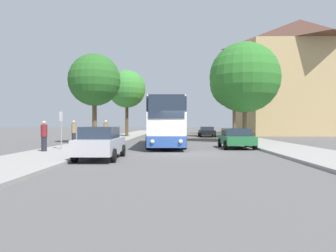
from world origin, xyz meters
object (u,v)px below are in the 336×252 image
at_px(pedestrian_waiting_near, 74,132).
at_px(parked_car_right_near, 236,138).
at_px(parked_car_right_far, 207,131).
at_px(tree_left_far, 94,80).
at_px(bus_stop_sign, 61,125).
at_px(pedestrian_waiting_far, 106,132).
at_px(tree_left_near, 127,89).
at_px(tree_right_near, 234,84).
at_px(pedestrian_walking_back, 44,136).
at_px(tree_right_mid, 245,78).
at_px(bus_front, 166,122).
at_px(parked_car_left_curb, 101,143).
at_px(bus_rear, 171,123).
at_px(bus_middle, 169,123).

bearing_deg(pedestrian_waiting_near, parked_car_right_near, -105.13).
relative_size(parked_car_right_far, tree_left_far, 0.58).
xyz_separation_m(bus_stop_sign, pedestrian_waiting_far, (1.76, 4.82, -0.53)).
bearing_deg(pedestrian_waiting_near, pedestrian_waiting_far, -89.60).
bearing_deg(bus_stop_sign, tree_left_near, 87.55).
distance_m(pedestrian_waiting_near, tree_right_near, 24.46).
distance_m(parked_car_right_far, pedestrian_waiting_far, 20.48).
xyz_separation_m(pedestrian_waiting_far, pedestrian_walking_back, (-2.17, -6.48, -0.06)).
bearing_deg(tree_left_near, tree_right_mid, -38.86).
bearing_deg(tree_right_near, pedestrian_waiting_far, -126.27).
relative_size(pedestrian_walking_back, tree_left_far, 0.22).
distance_m(parked_car_right_far, tree_right_near, 7.15).
distance_m(bus_stop_sign, pedestrian_waiting_near, 4.56).
distance_m(bus_front, pedestrian_waiting_far, 4.69).
distance_m(parked_car_left_curb, bus_stop_sign, 5.72).
height_order(parked_car_right_far, pedestrian_walking_back, pedestrian_walking_back).
distance_m(parked_car_left_curb, parked_car_right_far, 28.50).
xyz_separation_m(bus_front, tree_left_far, (-6.45, 3.48, 3.73)).
bearing_deg(parked_car_right_far, tree_right_near, 173.20).
relative_size(tree_left_far, tree_right_mid, 0.83).
distance_m(pedestrian_walking_back, tree_left_near, 23.76).
bearing_deg(tree_right_mid, pedestrian_waiting_near, -155.03).
xyz_separation_m(parked_car_right_far, bus_stop_sign, (-11.26, -22.96, 0.91)).
distance_m(pedestrian_waiting_far, tree_left_near, 17.45).
relative_size(bus_rear, pedestrian_waiting_far, 6.54).
height_order(parked_car_right_near, pedestrian_waiting_far, pedestrian_waiting_far).
height_order(pedestrian_waiting_near, pedestrian_waiting_far, pedestrian_waiting_far).
bearing_deg(bus_rear, bus_front, -87.92).
xyz_separation_m(bus_front, pedestrian_waiting_far, (-4.61, -0.40, -0.78)).
bearing_deg(bus_middle, tree_right_mid, -53.11).
distance_m(parked_car_left_curb, tree_left_far, 14.45).
bearing_deg(bus_rear, pedestrian_waiting_near, -100.94).
height_order(bus_front, parked_car_right_far, bus_front).
xyz_separation_m(parked_car_right_near, tree_left_near, (-10.47, 18.60, 5.43)).
distance_m(parked_car_left_curb, pedestrian_waiting_far, 9.44).
relative_size(bus_stop_sign, tree_left_near, 0.28).
bearing_deg(pedestrian_waiting_near, tree_right_mid, -72.61).
xyz_separation_m(bus_rear, parked_car_left_curb, (-2.91, -39.15, -1.09)).
relative_size(bus_front, parked_car_left_curb, 2.72).
bearing_deg(bus_stop_sign, parked_car_right_near, 14.24).
bearing_deg(bus_middle, bus_stop_sign, -107.27).
xyz_separation_m(pedestrian_waiting_far, tree_left_near, (-0.85, 16.68, 5.07)).
relative_size(parked_car_right_far, tree_right_mid, 0.48).
xyz_separation_m(pedestrian_walking_back, tree_left_near, (1.32, 23.16, 5.14)).
distance_m(bus_rear, tree_right_mid, 25.01).
bearing_deg(parked_car_right_far, parked_car_right_near, 89.99).
relative_size(parked_car_left_curb, tree_left_far, 0.57).
distance_m(parked_car_left_curb, parked_car_right_near, 10.80).
height_order(parked_car_left_curb, pedestrian_walking_back, pedestrian_walking_back).
relative_size(parked_car_right_far, pedestrian_waiting_near, 2.46).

